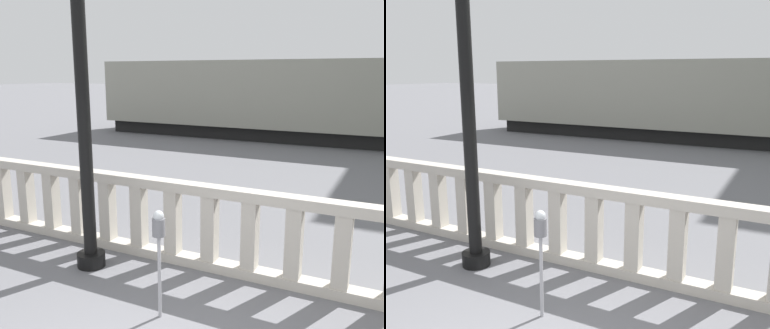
{
  "view_description": "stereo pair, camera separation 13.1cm",
  "coord_description": "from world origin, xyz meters",
  "views": [
    {
      "loc": [
        1.72,
        -2.47,
        2.74
      ],
      "look_at": [
        -1.37,
        3.69,
        1.25
      ],
      "focal_mm": 40.0,
      "sensor_mm": 36.0,
      "label": 1
    },
    {
      "loc": [
        1.84,
        -2.41,
        2.74
      ],
      "look_at": [
        -1.37,
        3.69,
        1.25
      ],
      "focal_mm": 40.0,
      "sensor_mm": 36.0,
      "label": 2
    }
  ],
  "objects": [
    {
      "name": "balustrade",
      "position": [
        0.0,
        2.69,
        0.61
      ],
      "size": [
        16.03,
        0.24,
        1.22
      ],
      "color": "#BCB5A8",
      "rests_on": "ground"
    },
    {
      "name": "lamppost",
      "position": [
        -2.15,
        2.0,
        3.41
      ],
      "size": [
        0.43,
        0.43,
        6.1
      ],
      "color": "black",
      "rests_on": "ground"
    },
    {
      "name": "parking_meter",
      "position": [
        -0.59,
        1.32,
        0.99
      ],
      "size": [
        0.14,
        0.14,
        1.27
      ],
      "color": "#99999E",
      "rests_on": "ground"
    }
  ]
}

